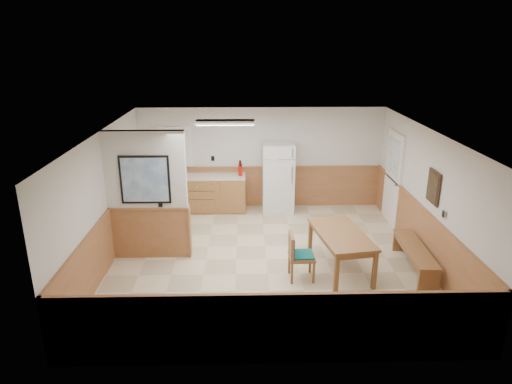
{
  "coord_description": "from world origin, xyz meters",
  "views": [
    {
      "loc": [
        -0.39,
        -7.96,
        4.09
      ],
      "look_at": [
        -0.19,
        0.4,
        1.24
      ],
      "focal_mm": 32.0,
      "sensor_mm": 36.0,
      "label": 1
    }
  ],
  "objects_px": {
    "dining_table": "(341,238)",
    "soap_bottle": "(170,172)",
    "dining_chair": "(297,253)",
    "dining_bench": "(415,252)",
    "fire_extinguisher": "(240,169)",
    "refrigerator": "(278,178)"
  },
  "relations": [
    {
      "from": "dining_bench",
      "to": "soap_bottle",
      "type": "height_order",
      "value": "soap_bottle"
    },
    {
      "from": "dining_chair",
      "to": "soap_bottle",
      "type": "bearing_deg",
      "value": 127.01
    },
    {
      "from": "dining_chair",
      "to": "fire_extinguisher",
      "type": "relative_size",
      "value": 2.2
    },
    {
      "from": "dining_chair",
      "to": "dining_table",
      "type": "bearing_deg",
      "value": 16.97
    },
    {
      "from": "dining_table",
      "to": "dining_chair",
      "type": "xyz_separation_m",
      "value": [
        -0.83,
        -0.28,
        -0.16
      ]
    },
    {
      "from": "dining_table",
      "to": "fire_extinguisher",
      "type": "xyz_separation_m",
      "value": [
        -1.85,
        3.1,
        0.42
      ]
    },
    {
      "from": "dining_bench",
      "to": "fire_extinguisher",
      "type": "distance_m",
      "value": 4.54
    },
    {
      "from": "refrigerator",
      "to": "dining_chair",
      "type": "relative_size",
      "value": 2.01
    },
    {
      "from": "dining_chair",
      "to": "soap_bottle",
      "type": "height_order",
      "value": "soap_bottle"
    },
    {
      "from": "dining_bench",
      "to": "refrigerator",
      "type": "bearing_deg",
      "value": 129.26
    },
    {
      "from": "refrigerator",
      "to": "dining_bench",
      "type": "distance_m",
      "value": 3.91
    },
    {
      "from": "dining_table",
      "to": "refrigerator",
      "type": "bearing_deg",
      "value": 97.45
    },
    {
      "from": "dining_table",
      "to": "fire_extinguisher",
      "type": "bearing_deg",
      "value": 111.52
    },
    {
      "from": "dining_bench",
      "to": "fire_extinguisher",
      "type": "height_order",
      "value": "fire_extinguisher"
    },
    {
      "from": "dining_table",
      "to": "dining_bench",
      "type": "height_order",
      "value": "dining_table"
    },
    {
      "from": "dining_bench",
      "to": "soap_bottle",
      "type": "distance_m",
      "value": 5.86
    },
    {
      "from": "dining_bench",
      "to": "dining_chair",
      "type": "relative_size",
      "value": 2.01
    },
    {
      "from": "dining_table",
      "to": "soap_bottle",
      "type": "xyz_separation_m",
      "value": [
        -3.53,
        3.11,
        0.35
      ]
    },
    {
      "from": "dining_table",
      "to": "fire_extinguisher",
      "type": "height_order",
      "value": "fire_extinguisher"
    },
    {
      "from": "refrigerator",
      "to": "dining_chair",
      "type": "bearing_deg",
      "value": -88.38
    },
    {
      "from": "dining_table",
      "to": "fire_extinguisher",
      "type": "distance_m",
      "value": 3.63
    },
    {
      "from": "soap_bottle",
      "to": "dining_bench",
      "type": "bearing_deg",
      "value": -32.43
    }
  ]
}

